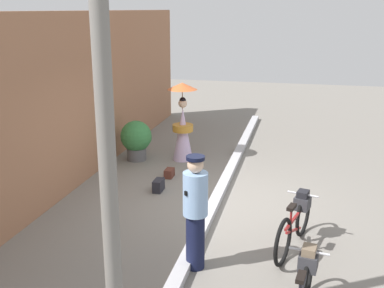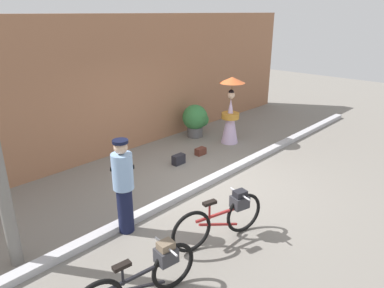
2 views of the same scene
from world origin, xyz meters
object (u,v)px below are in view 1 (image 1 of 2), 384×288
bicycle_near_officer (303,288)px  backpack_spare (170,173)px  person_officer (195,210)px  potted_plant_by_door (137,138)px  person_with_parasol (183,124)px  utility_pole (105,126)px  bicycle_far_side (296,221)px  backpack_on_pavement (159,185)px

bicycle_near_officer → backpack_spare: (4.18, 2.82, -0.31)m
bicycle_near_officer → person_officer: (0.80, 1.46, 0.47)m
bicycle_near_officer → potted_plant_by_door: potted_plant_by_door is taller
person_with_parasol → utility_pole: 6.49m
potted_plant_by_door → backpack_spare: (-0.99, -1.09, -0.43)m
bicycle_far_side → backpack_on_pavement: 3.15m
bicycle_far_side → potted_plant_by_door: size_ratio=1.75×
bicycle_far_side → backpack_spare: (2.45, 2.69, -0.32)m
bicycle_near_officer → utility_pole: (-0.81, 1.97, 2.00)m
bicycle_far_side → utility_pole: bearing=144.0°
bicycle_near_officer → person_officer: size_ratio=1.06×
person_with_parasol → bicycle_far_side: bearing=-143.7°
bicycle_far_side → backpack_on_pavement: size_ratio=5.19×
utility_pole → bicycle_far_side: bearing=-36.0°
bicycle_near_officer → backpack_spare: 5.05m
potted_plant_by_door → backpack_on_pavement: potted_plant_by_door is taller
potted_plant_by_door → bicycle_far_side: bearing=-132.3°
person_officer → person_with_parasol: 4.84m
bicycle_far_side → backpack_on_pavement: bearing=58.5°
person_officer → backpack_on_pavement: person_officer is taller
person_with_parasol → utility_pole: bearing=-172.0°
person_with_parasol → potted_plant_by_door: bearing=104.4°
person_officer → utility_pole: (-1.61, 0.51, 1.53)m
bicycle_near_officer → person_with_parasol: (5.44, 2.85, 0.48)m
bicycle_far_side → utility_pole: size_ratio=0.35×
utility_pole → person_with_parasol: bearing=8.0°
bicycle_near_officer → bicycle_far_side: size_ratio=1.03×
person_with_parasol → backpack_on_pavement: (-2.07, -0.04, -0.75)m
person_with_parasol → potted_plant_by_door: (-0.27, 1.05, -0.35)m
potted_plant_by_door → bicycle_near_officer: bearing=-142.9°
backpack_on_pavement → backpack_spare: size_ratio=1.13×
person_with_parasol → bicycle_near_officer: bearing=-152.3°
bicycle_near_officer → person_with_parasol: 6.16m
bicycle_near_officer → person_with_parasol: person_with_parasol is taller
bicycle_far_side → person_with_parasol: bearing=36.3°
potted_plant_by_door → backpack_spare: size_ratio=3.34×
person_with_parasol → backpack_spare: person_with_parasol is taller
backpack_on_pavement → backpack_spare: bearing=1.0°
bicycle_near_officer → potted_plant_by_door: size_ratio=1.81×
person_with_parasol → backpack_on_pavement: person_with_parasol is taller
potted_plant_by_door → backpack_spare: potted_plant_by_door is taller
backpack_on_pavement → utility_pole: (-4.18, -0.83, 2.28)m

